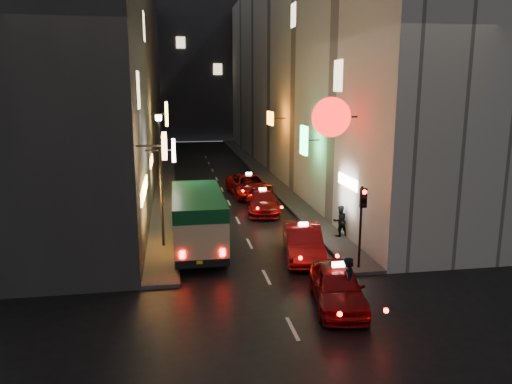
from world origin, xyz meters
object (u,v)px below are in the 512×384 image
minibus (198,215)px  taxi_near (338,283)px  traffic_light (362,210)px  pedestrian_crossing (349,280)px  lamp_post (161,172)px

minibus → taxi_near: minibus is taller
taxi_near → traffic_light: traffic_light is taller
pedestrian_crossing → taxi_near: bearing=67.0°
lamp_post → taxi_near: bearing=-50.7°
traffic_light → lamp_post: 9.42m
minibus → lamp_post: size_ratio=1.06×
pedestrian_crossing → traffic_light: traffic_light is taller
traffic_light → taxi_near: bearing=-123.7°
taxi_near → pedestrian_crossing: pedestrian_crossing is taller
pedestrian_crossing → lamp_post: 10.55m
taxi_near → traffic_light: size_ratio=1.60×
lamp_post → pedestrian_crossing: bearing=-50.6°
traffic_light → lamp_post: lamp_post is taller
minibus → taxi_near: 8.23m
pedestrian_crossing → traffic_light: 4.10m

